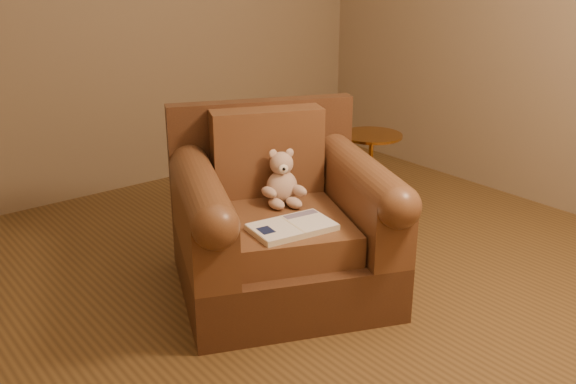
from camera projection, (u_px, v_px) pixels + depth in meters
floor at (310, 294)px, 3.16m from camera, size 4.00×4.00×0.00m
armchair at (280, 224)px, 3.13m from camera, size 1.25×1.23×0.87m
teddy_bear at (282, 183)px, 3.15m from camera, size 0.20×0.23×0.27m
guidebook at (292, 227)px, 2.86m from camera, size 0.39×0.27×0.03m
side_table at (370, 172)px, 4.04m from camera, size 0.38×0.38×0.53m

